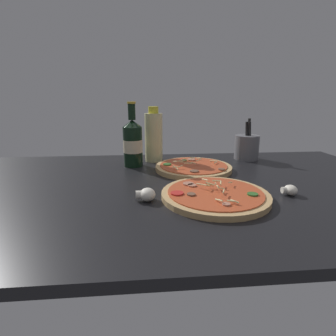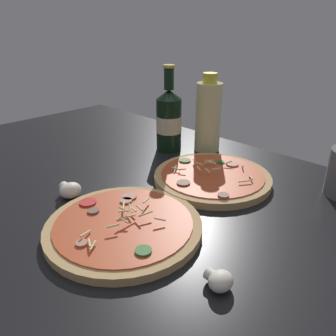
{
  "view_description": "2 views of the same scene",
  "coord_description": "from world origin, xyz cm",
  "px_view_note": "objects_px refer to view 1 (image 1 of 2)",
  "views": [
    {
      "loc": [
        -9.69,
        -79.58,
        29.85
      ],
      "look_at": [
        -2.08,
        7.08,
        5.98
      ],
      "focal_mm": 28.0,
      "sensor_mm": 36.0,
      "label": 1
    },
    {
      "loc": [
        51.83,
        -44.66,
        39.13
      ],
      "look_at": [
        1.63,
        7.2,
        6.68
      ],
      "focal_mm": 35.0,
      "sensor_mm": 36.0,
      "label": 2
    }
  ],
  "objects_px": {
    "beer_bottle": "(133,143)",
    "pizza_near": "(215,195)",
    "pizza_far": "(193,167)",
    "mushroom_right": "(147,195)",
    "utensil_crock": "(247,147)",
    "mushroom_left": "(290,190)",
    "oil_bottle": "(154,137)"
  },
  "relations": [
    {
      "from": "utensil_crock",
      "to": "mushroom_left",
      "type": "bearing_deg",
      "value": -95.26
    },
    {
      "from": "mushroom_left",
      "to": "mushroom_right",
      "type": "bearing_deg",
      "value": -179.01
    },
    {
      "from": "mushroom_right",
      "to": "utensil_crock",
      "type": "bearing_deg",
      "value": 44.99
    },
    {
      "from": "pizza_far",
      "to": "oil_bottle",
      "type": "distance_m",
      "value": 0.24
    },
    {
      "from": "beer_bottle",
      "to": "oil_bottle",
      "type": "bearing_deg",
      "value": 42.78
    },
    {
      "from": "mushroom_right",
      "to": "utensil_crock",
      "type": "xyz_separation_m",
      "value": [
        0.45,
        0.45,
        0.04
      ]
    },
    {
      "from": "oil_bottle",
      "to": "utensil_crock",
      "type": "distance_m",
      "value": 0.42
    },
    {
      "from": "pizza_near",
      "to": "pizza_far",
      "type": "relative_size",
      "value": 1.03
    },
    {
      "from": "mushroom_left",
      "to": "utensil_crock",
      "type": "xyz_separation_m",
      "value": [
        0.04,
        0.44,
        0.04
      ]
    },
    {
      "from": "pizza_far",
      "to": "mushroom_left",
      "type": "height_order",
      "value": "pizza_far"
    },
    {
      "from": "pizza_far",
      "to": "mushroom_right",
      "type": "relative_size",
      "value": 5.52
    },
    {
      "from": "mushroom_left",
      "to": "pizza_near",
      "type": "bearing_deg",
      "value": -178.88
    },
    {
      "from": "pizza_far",
      "to": "utensil_crock",
      "type": "bearing_deg",
      "value": 30.57
    },
    {
      "from": "beer_bottle",
      "to": "mushroom_left",
      "type": "distance_m",
      "value": 0.59
    },
    {
      "from": "oil_bottle",
      "to": "utensil_crock",
      "type": "xyz_separation_m",
      "value": [
        0.41,
        -0.0,
        -0.05
      ]
    },
    {
      "from": "beer_bottle",
      "to": "mushroom_right",
      "type": "distance_m",
      "value": 0.39
    },
    {
      "from": "pizza_far",
      "to": "mushroom_right",
      "type": "distance_m",
      "value": 0.34
    },
    {
      "from": "beer_bottle",
      "to": "oil_bottle",
      "type": "distance_m",
      "value": 0.12
    },
    {
      "from": "mushroom_left",
      "to": "utensil_crock",
      "type": "relative_size",
      "value": 0.24
    },
    {
      "from": "mushroom_right",
      "to": "mushroom_left",
      "type": "bearing_deg",
      "value": 0.99
    },
    {
      "from": "pizza_near",
      "to": "mushroom_left",
      "type": "height_order",
      "value": "pizza_near"
    },
    {
      "from": "pizza_near",
      "to": "pizza_far",
      "type": "distance_m",
      "value": 0.29
    },
    {
      "from": "mushroom_right",
      "to": "utensil_crock",
      "type": "distance_m",
      "value": 0.64
    },
    {
      "from": "beer_bottle",
      "to": "mushroom_right",
      "type": "relative_size",
      "value": 4.83
    },
    {
      "from": "mushroom_left",
      "to": "mushroom_right",
      "type": "relative_size",
      "value": 0.83
    },
    {
      "from": "beer_bottle",
      "to": "mushroom_left",
      "type": "xyz_separation_m",
      "value": [
        0.46,
        -0.37,
        -0.08
      ]
    },
    {
      "from": "pizza_far",
      "to": "utensil_crock",
      "type": "xyz_separation_m",
      "value": [
        0.27,
        0.16,
        0.05
      ]
    },
    {
      "from": "pizza_near",
      "to": "mushroom_left",
      "type": "bearing_deg",
      "value": 1.12
    },
    {
      "from": "mushroom_right",
      "to": "utensil_crock",
      "type": "relative_size",
      "value": 0.29
    },
    {
      "from": "beer_bottle",
      "to": "pizza_near",
      "type": "bearing_deg",
      "value": -57.29
    },
    {
      "from": "pizza_near",
      "to": "utensil_crock",
      "type": "xyz_separation_m",
      "value": [
        0.26,
        0.45,
        0.05
      ]
    },
    {
      "from": "oil_bottle",
      "to": "mushroom_left",
      "type": "distance_m",
      "value": 0.59
    }
  ]
}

